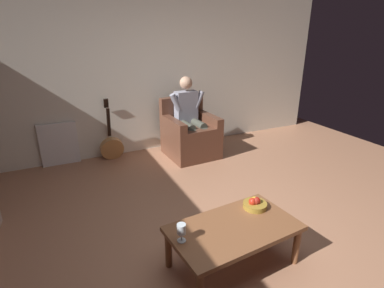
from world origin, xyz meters
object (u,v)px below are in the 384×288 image
(armchair, at_px, (190,136))
(coffee_table, at_px, (234,232))
(person_seated, at_px, (190,115))
(guitar, at_px, (112,146))
(wine_glass_near, at_px, (181,230))
(fruit_bowl, at_px, (255,204))

(armchair, relative_size, coffee_table, 0.81)
(person_seated, distance_m, guitar, 1.34)
(guitar, xyz_separation_m, wine_glass_near, (-0.01, 2.79, 0.28))
(armchair, relative_size, guitar, 0.96)
(armchair, bearing_deg, wine_glass_near, 61.24)
(guitar, bearing_deg, person_seated, 163.48)
(armchair, relative_size, person_seated, 0.73)
(fruit_bowl, bearing_deg, coffee_table, 26.27)
(guitar, relative_size, fruit_bowl, 4.37)
(person_seated, height_order, guitar, person_seated)
(armchair, distance_m, wine_glass_near, 2.71)
(armchair, xyz_separation_m, fruit_bowl, (0.39, 2.28, 0.11))
(guitar, height_order, wine_glass_near, guitar)
(armchair, distance_m, coffee_table, 2.55)
(guitar, relative_size, wine_glass_near, 6.29)
(coffee_table, distance_m, guitar, 2.85)
(wine_glass_near, bearing_deg, guitar, -89.83)
(coffee_table, relative_size, fruit_bowl, 5.15)
(person_seated, height_order, wine_glass_near, person_seated)
(coffee_table, bearing_deg, guitar, -80.26)
(person_seated, bearing_deg, armchair, 90.00)
(guitar, bearing_deg, coffee_table, 99.74)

